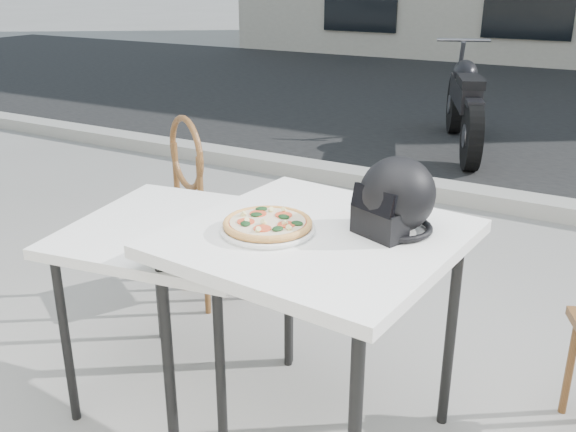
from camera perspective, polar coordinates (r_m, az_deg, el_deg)
The scene contains 8 objects.
curb at distance 5.03m, azimuth 22.22°, elevation 0.66°, with size 30.00×0.25×0.12m, color #9F9D94.
cafe_table_main at distance 2.19m, azimuth 2.53°, elevation -3.28°, with size 0.97×0.97×0.85m.
plate at distance 2.15m, azimuth -1.81°, elevation -1.18°, with size 0.34×0.34×0.02m.
pizza at distance 2.14m, azimuth -1.82°, elevation -0.62°, with size 0.36×0.36×0.04m.
helmet at distance 2.15m, azimuth 9.52°, elevation 1.47°, with size 0.33×0.33×0.26m.
cafe_table_side at distance 2.53m, azimuth -9.61°, elevation -2.24°, with size 0.90×0.90×0.75m.
cafe_chair_side at distance 3.34m, azimuth -7.33°, elevation 1.46°, with size 0.53×0.53×1.02m.
motorcycle at distance 6.60m, azimuth 15.37°, elevation 9.56°, with size 0.88×1.97×1.03m.
Camera 1 is at (0.50, -1.74, 1.67)m, focal length 40.00 mm.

